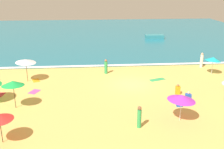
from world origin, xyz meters
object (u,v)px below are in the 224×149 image
at_px(beachgoer_7, 106,67).
at_px(small_boat_0, 155,37).
at_px(beach_umbrella_4, 182,98).
at_px(beach_umbrella_6, 26,61).
at_px(beachgoer_4, 139,117).
at_px(beachgoer_6, 202,60).
at_px(beachgoer_5, 179,101).
at_px(beachgoer_3, 178,90).
at_px(beachgoer_1, 188,97).
at_px(beach_umbrella_8, 213,59).
at_px(beach_umbrella_3, 13,83).

height_order(beachgoer_7, small_boat_0, beachgoer_7).
bearing_deg(beach_umbrella_4, beach_umbrella_6, 143.84).
relative_size(beach_umbrella_4, beachgoer_4, 1.37).
bearing_deg(beachgoer_6, beachgoer_5, -120.45).
xyz_separation_m(beach_umbrella_4, beach_umbrella_6, (-12.67, 9.26, 0.36)).
bearing_deg(beachgoer_3, beachgoer_1, -79.63).
relative_size(beach_umbrella_4, beachgoer_5, 2.19).
relative_size(beach_umbrella_8, beachgoer_4, 1.26).
distance_m(beach_umbrella_6, beachgoer_7, 8.35).
bearing_deg(beachgoer_5, beachgoer_3, 75.02).
bearing_deg(beachgoer_4, beach_umbrella_8, 47.14).
height_order(beach_umbrella_4, beachgoer_4, beach_umbrella_4).
bearing_deg(small_boat_0, beach_umbrella_8, -85.18).
xyz_separation_m(beach_umbrella_6, small_boat_0, (17.84, 20.40, -1.67)).
xyz_separation_m(beach_umbrella_6, beachgoer_1, (14.35, -6.24, -1.71)).
relative_size(beach_umbrella_3, beachgoer_5, 2.35).
bearing_deg(beachgoer_3, small_boat_0, 81.30).
height_order(beachgoer_4, beachgoer_6, beachgoer_6).
distance_m(beach_umbrella_4, beach_umbrella_6, 15.70).
height_order(beachgoer_1, small_boat_0, beachgoer_1).
bearing_deg(beachgoer_7, beachgoer_5, -58.66).
distance_m(beach_umbrella_6, beachgoer_1, 15.74).
relative_size(beach_umbrella_8, beachgoer_5, 2.02).
height_order(beach_umbrella_6, beachgoer_4, beach_umbrella_6).
relative_size(beachgoer_4, small_boat_0, 0.49).
xyz_separation_m(beachgoer_1, beachgoer_6, (5.00, 9.45, 0.43)).
bearing_deg(beach_umbrella_4, beachgoer_5, 72.93).
xyz_separation_m(beachgoer_5, beachgoer_7, (-5.35, 8.79, 0.34)).
bearing_deg(beach_umbrella_8, beach_umbrella_6, -177.97).
xyz_separation_m(beachgoer_1, beachgoer_7, (-6.32, 8.09, 0.35)).
distance_m(beachgoer_1, beachgoer_5, 1.19).
distance_m(beach_umbrella_6, beachgoer_4, 13.92).
bearing_deg(beachgoer_6, small_boat_0, 94.99).
distance_m(beach_umbrella_4, beach_umbrella_8, 12.07).
bearing_deg(beachgoer_1, beachgoer_5, -144.17).
relative_size(beach_umbrella_6, beachgoer_5, 2.73).
bearing_deg(beachgoer_5, beachgoer_4, -141.11).
relative_size(beachgoer_1, beachgoer_5, 0.97).
bearing_deg(beachgoer_4, beach_umbrella_4, 13.90).
height_order(beachgoer_3, beachgoer_6, beachgoer_6).
xyz_separation_m(beach_umbrella_4, beachgoer_6, (6.67, 12.46, -0.92)).
distance_m(beach_umbrella_4, beachgoer_5, 2.77).
relative_size(beachgoer_3, small_boat_0, 0.29).
distance_m(beach_umbrella_4, beachgoer_4, 3.36).
bearing_deg(beachgoer_6, beachgoer_1, -117.87).
bearing_deg(beach_umbrella_6, beachgoer_3, -17.82).
distance_m(beach_umbrella_8, beachgoer_5, 9.87).
xyz_separation_m(beach_umbrella_6, beach_umbrella_8, (19.50, 0.69, -0.42)).
bearing_deg(beachgoer_6, beachgoer_4, -126.50).
height_order(beach_umbrella_6, beachgoer_3, beach_umbrella_6).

